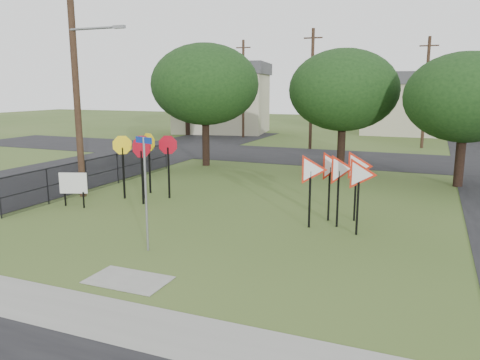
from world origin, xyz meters
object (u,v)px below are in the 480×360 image
stop_sign_cluster (145,152)px  info_board (73,184)px  street_name_sign (146,187)px  yield_sign_cluster (339,172)px

stop_sign_cluster → info_board: 3.17m
info_board → stop_sign_cluster: bearing=52.4°
street_name_sign → info_board: 6.47m
street_name_sign → yield_sign_cluster: bearing=44.6°
street_name_sign → stop_sign_cluster: bearing=123.8°
yield_sign_cluster → stop_sign_cluster: bearing=173.3°
street_name_sign → yield_sign_cluster: street_name_sign is taller
street_name_sign → yield_sign_cluster: size_ratio=1.22×
street_name_sign → stop_sign_cluster: street_name_sign is taller
stop_sign_cluster → yield_sign_cluster: 8.42m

